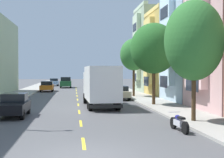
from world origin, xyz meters
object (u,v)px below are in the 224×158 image
at_px(street_tree_second, 154,48).
at_px(delivery_box_truck, 101,84).
at_px(street_tree_third, 134,55).
at_px(parked_wagon_burgundy, 110,88).
at_px(parked_hatchback_sky, 54,82).
at_px(parked_sedan_champagne, 119,92).
at_px(parked_motorcycle, 179,123).
at_px(parked_hatchback_white, 101,84).
at_px(moving_forest_sedan, 66,82).
at_px(parked_wagon_orange, 47,86).
at_px(street_tree_nearest, 194,41).
at_px(parked_hatchback_black, 14,105).

height_order(street_tree_second, delivery_box_truck, street_tree_second).
xyz_separation_m(street_tree_third, parked_wagon_burgundy, (-2.07, 6.09, -4.04)).
distance_m(street_tree_second, parked_hatchback_sky, 40.24).
bearing_deg(parked_sedan_champagne, delivery_box_truck, -110.38).
bearing_deg(parked_motorcycle, street_tree_second, 81.68).
distance_m(street_tree_second, parked_hatchback_white, 28.33).
distance_m(parked_hatchback_sky, moving_forest_sedan, 8.11).
bearing_deg(parked_motorcycle, parked_hatchback_sky, 100.36).
height_order(parked_wagon_orange, moving_forest_sedan, moving_forest_sedan).
distance_m(street_tree_nearest, parked_motorcycle, 5.14).
xyz_separation_m(parked_sedan_champagne, moving_forest_sedan, (-6.12, 24.45, 0.24)).
bearing_deg(street_tree_third, street_tree_second, -90.00).
bearing_deg(parked_wagon_burgundy, street_tree_nearest, -85.09).
distance_m(street_tree_third, moving_forest_sedan, 23.67).
distance_m(parked_hatchback_sky, parked_hatchback_white, 13.72).
bearing_deg(parked_hatchback_black, street_tree_second, 25.40).
relative_size(parked_wagon_burgundy, moving_forest_sedan, 0.98).
bearing_deg(street_tree_third, parked_wagon_burgundy, 108.75).
relative_size(parked_sedan_champagne, moving_forest_sedan, 0.95).
relative_size(street_tree_nearest, street_tree_second, 0.99).
height_order(parked_hatchback_black, moving_forest_sedan, moving_forest_sedan).
height_order(street_tree_second, street_tree_third, street_tree_second).
xyz_separation_m(street_tree_nearest, delivery_box_truck, (-4.59, 8.65, -2.81)).
bearing_deg(parked_hatchback_white, parked_motorcycle, -89.41).
bearing_deg(parked_hatchback_sky, parked_wagon_orange, -89.79).
relative_size(parked_sedan_champagne, parked_motorcycle, 2.21).
bearing_deg(delivery_box_truck, street_tree_nearest, -62.03).
bearing_deg(moving_forest_sedan, street_tree_third, -69.45).
bearing_deg(parked_sedan_champagne, parked_hatchback_black, -126.85).
xyz_separation_m(parked_hatchback_sky, parked_motorcycle, (9.11, -49.84, -0.35)).
xyz_separation_m(street_tree_third, parked_hatchback_sky, (-10.77, 29.56, -4.09)).
relative_size(street_tree_nearest, parked_wagon_burgundy, 1.45).
bearing_deg(parked_hatchback_white, moving_forest_sedan, 154.65).
bearing_deg(parked_wagon_orange, parked_hatchback_black, -89.98).
relative_size(parked_hatchback_sky, parked_motorcycle, 1.96).
relative_size(street_tree_nearest, moving_forest_sedan, 1.43).
xyz_separation_m(delivery_box_truck, parked_hatchback_sky, (-6.17, 38.90, -1.15)).
height_order(delivery_box_truck, parked_sedan_champagne, delivery_box_truck).
distance_m(delivery_box_truck, parked_motorcycle, 11.43).
distance_m(street_tree_nearest, parked_hatchback_sky, 48.91).
height_order(delivery_box_truck, parked_motorcycle, delivery_box_truck).
relative_size(street_tree_nearest, parked_hatchback_black, 1.71).
xyz_separation_m(parked_wagon_burgundy, moving_forest_sedan, (-6.13, 15.78, 0.18)).
distance_m(parked_hatchback_white, parked_sedan_champagne, 21.54).
distance_m(parked_hatchback_white, parked_hatchback_black, 34.14).
height_order(parked_wagon_orange, parked_sedan_champagne, parked_wagon_orange).
relative_size(delivery_box_truck, parked_sedan_champagne, 1.67).
xyz_separation_m(delivery_box_truck, parked_motorcycle, (2.94, -10.94, -1.49)).
relative_size(parked_hatchback_white, parked_wagon_burgundy, 0.86).
relative_size(street_tree_second, parked_wagon_orange, 1.46).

